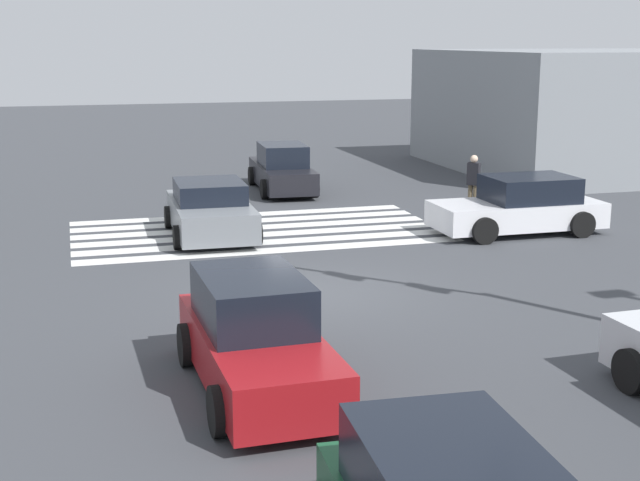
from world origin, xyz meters
name	(u,v)px	position (x,y,z in m)	size (l,w,h in m)	color
ground_plane	(320,293)	(0.00, 0.00, 0.00)	(113.59, 113.59, 0.00)	#3D3F44
crosswalk_markings	(257,231)	(0.00, -6.34, 0.00)	(9.96, 5.35, 0.01)	silver
car_0	(256,339)	(2.33, 4.73, 0.79)	(2.01, 4.47, 1.71)	maroon
car_1	(520,207)	(-6.83, -4.19, 0.72)	(4.58, 2.20, 1.55)	silver
car_2	(210,211)	(1.33, -6.08, 0.69)	(2.31, 4.41, 1.47)	gray
car_4	(282,170)	(-2.20, -12.60, 0.74)	(2.13, 4.87, 1.64)	black
corner_building	(592,110)	(-15.68, -14.83, 2.36)	(11.30, 11.30, 4.72)	gray
pedestrian	(473,180)	(-6.85, -7.19, 0.99)	(0.41, 0.41, 1.76)	brown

